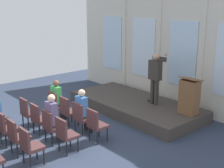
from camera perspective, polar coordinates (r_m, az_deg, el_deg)
ground_plane at (r=8.84m, az=-13.05°, el=-10.16°), size 13.01×13.01×0.00m
rear_partition at (r=11.27m, az=9.53°, el=6.36°), size 9.07×0.14×4.07m
stage_platform at (r=10.76m, az=4.21°, el=-4.01°), size 4.76×2.15×0.38m
speaker at (r=10.15m, az=8.00°, el=1.68°), size 0.51×0.69×1.71m
mic_stand at (r=10.63m, az=7.39°, el=-1.35°), size 0.28×0.28×1.55m
lectern at (r=9.58m, az=14.09°, el=-2.20°), size 0.60×0.48×1.16m
chair_r0_c0 at (r=9.98m, az=-10.35°, el=-3.69°), size 0.46×0.44×0.94m
audience_r0_c0 at (r=9.96m, az=-10.00°, el=-2.52°), size 0.36×0.39×1.32m
chair_r0_c1 at (r=9.42m, az=-8.19°, el=-4.75°), size 0.46×0.44×0.94m
chair_r0_c2 at (r=8.88m, az=-5.76°, el=-5.94°), size 0.46×0.44×0.94m
audience_r0_c2 at (r=8.85m, az=-5.37°, el=-4.62°), size 0.36×0.39×1.32m
chair_r0_c3 at (r=8.36m, az=-3.01°, el=-7.27°), size 0.46×0.44×0.94m
chair_r1_c0 at (r=9.57m, az=-15.31°, el=-4.84°), size 0.46×0.44×0.94m
chair_r1_c1 at (r=8.98m, az=-13.38°, el=-6.04°), size 0.46×0.44×0.94m
chair_r1_c2 at (r=8.41m, az=-11.17°, el=-7.41°), size 0.46×0.44×0.94m
audience_r1_c2 at (r=8.36m, az=-10.78°, el=-5.88°), size 0.36×0.39×1.37m
chair_r1_c3 at (r=7.86m, az=-8.62°, el=-8.95°), size 0.46×0.44×0.94m
chair_r2_c1 at (r=8.63m, az=-19.07°, el=-7.40°), size 0.46×0.44×0.94m
chair_r2_c2 at (r=8.03m, az=-17.18°, el=-8.95°), size 0.46×0.44×0.94m
chair_r2_c3 at (r=7.45m, az=-14.98°, el=-10.73°), size 0.46×0.44×0.94m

